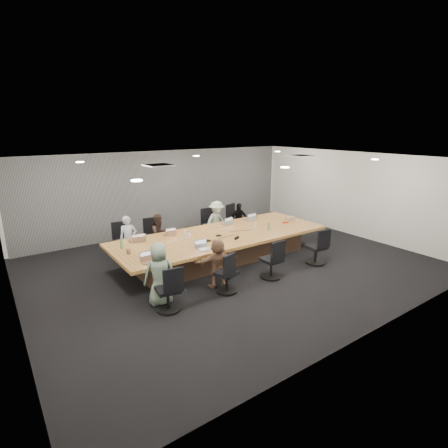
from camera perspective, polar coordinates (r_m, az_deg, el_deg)
floor at (r=9.44m, az=1.40°, el=-6.69°), size 10.00×8.00×0.00m
ceiling at (r=8.77m, az=1.52°, el=10.49°), size 10.00×8.00×0.00m
wall_back at (r=12.38m, az=-9.63°, el=5.24°), size 10.00×0.00×2.80m
wall_front at (r=6.39m, az=23.35°, el=-5.68°), size 10.00×0.00×2.80m
wall_left at (r=7.36m, az=-31.81°, el=-4.06°), size 0.00×8.00×2.80m
wall_right at (r=12.57m, az=20.21°, el=4.65°), size 0.00×8.00×2.80m
curtain at (r=12.31m, az=-9.47°, el=5.19°), size 9.80×0.04×2.80m
conference_table at (r=9.68m, az=-0.34°, el=-3.57°), size 6.00×2.20×0.74m
chair_0 at (r=10.22m, az=-15.93°, el=-3.13°), size 0.63×0.63×0.81m
chair_1 at (r=10.53m, az=-11.20°, el=-2.36°), size 0.60×0.60×0.77m
chair_2 at (r=11.41m, az=-2.18°, el=-0.52°), size 0.56×0.56×0.83m
chair_3 at (r=11.88m, az=1.35°, el=0.24°), size 0.74×0.74×0.87m
chair_4 at (r=7.18m, az=-9.17°, el=-11.09°), size 0.58×0.58×0.76m
chair_5 at (r=7.83m, az=0.43°, el=-8.55°), size 0.64×0.64×0.75m
chair_6 at (r=8.61m, az=7.75°, el=-6.27°), size 0.54×0.54×0.79m
chair_7 at (r=9.71m, az=14.79°, el=-4.09°), size 0.57×0.57×0.79m
person_0 at (r=9.83m, az=-15.34°, el=-2.39°), size 0.52×0.40×1.27m
laptop_0 at (r=9.30m, az=-14.23°, el=-2.61°), size 0.39×0.31×0.02m
person_1 at (r=10.16m, az=-10.46°, el=-1.69°), size 0.67×0.58×1.21m
laptop_1 at (r=9.64m, az=-9.13°, el=-1.68°), size 0.32×0.24×0.02m
person_2 at (r=11.06m, az=-1.21°, el=0.35°), size 0.95×0.67×1.34m
laptop_2 at (r=10.60m, az=0.44°, el=0.11°), size 0.37×0.29×0.02m
person_3 at (r=11.57m, az=2.38°, el=0.58°), size 0.73×0.42×1.17m
laptop_3 at (r=11.11m, az=4.11°, el=0.80°), size 0.37×0.27×0.02m
person_4 at (r=7.34m, az=-10.48°, el=-8.02°), size 0.74×0.57×1.34m
laptop_4 at (r=7.78m, az=-12.22°, el=-6.10°), size 0.30×0.21×0.02m
person_5 at (r=8.02m, az=-1.03°, el=-6.38°), size 1.12×0.56×1.16m
laptop_5 at (r=8.39m, az=-3.14°, el=-4.14°), size 0.34×0.26×0.02m
bottle_green_left at (r=8.80m, az=-16.41°, el=-3.14°), size 0.07×0.07×0.22m
bottle_green_right at (r=9.97m, az=7.30°, el=-0.40°), size 0.08×0.08×0.22m
bottle_clear at (r=9.22m, az=-6.33°, el=-1.70°), size 0.08×0.08×0.22m
cup_white_far at (r=9.39m, az=-5.73°, el=-1.80°), size 0.09×0.09×0.09m
cup_white_near at (r=10.34m, az=5.19°, el=-0.12°), size 0.09×0.09×0.10m
mug_brown at (r=8.39m, az=-15.33°, el=-4.36°), size 0.12×0.12×0.11m
mic_left at (r=8.98m, az=-2.71°, el=-2.74°), size 0.15×0.11×0.03m
mic_right at (r=9.41m, az=-0.90°, el=-1.89°), size 0.16×0.14×0.03m
stapler at (r=9.15m, az=2.10°, el=-2.27°), size 0.18×0.11×0.07m
canvas_bag at (r=11.02m, az=10.73°, el=0.79°), size 0.29×0.19×0.15m
snack_packet at (r=10.85m, az=9.98°, el=0.28°), size 0.18×0.14×0.04m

